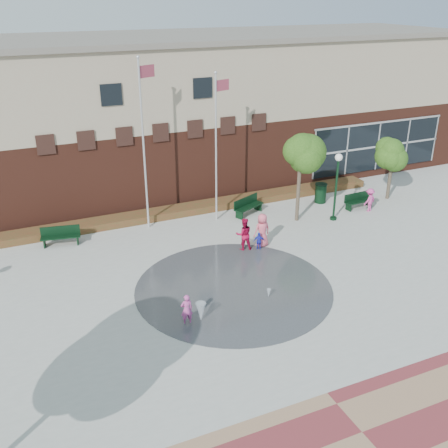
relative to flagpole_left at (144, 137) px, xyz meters
name	(u,v)px	position (x,y,z in m)	size (l,w,h in m)	color
ground	(267,326)	(1.45, -10.61, -4.93)	(120.00, 120.00, 0.00)	#666056
plaza_concrete	(224,277)	(1.45, -6.61, -4.93)	(46.00, 18.00, 0.01)	#A8A8A0
splash_pad	(234,288)	(1.45, -7.61, -4.93)	(8.40, 8.40, 0.01)	#383A3D
library_building	(136,113)	(1.45, 6.87, -0.29)	(44.40, 10.40, 9.20)	#58291D
flower_bed	(169,216)	(1.45, 0.99, -4.93)	(26.00, 1.20, 0.40)	maroon
flagpole_left	(144,137)	(0.00, 0.00, 0.00)	(0.97, 0.47, 8.85)	silver
flagpole_right	(217,141)	(3.73, -0.54, -0.46)	(0.94, 0.38, 8.00)	silver
lamp_right	(337,180)	(9.59, -3.22, -2.57)	(0.40, 0.40, 3.79)	black
bench_left	(61,240)	(-4.64, -0.35, -4.62)	(1.97, 0.89, 0.96)	black
bench_mid	(249,209)	(5.62, -0.65, -4.61)	(2.06, 1.33, 1.01)	black
bench_right	(359,204)	(11.90, -2.42, -4.63)	(1.85, 0.61, 0.92)	black
trash_can	(321,193)	(10.38, -0.72, -4.33)	(0.72, 0.72, 1.19)	black
tree_mid	(300,159)	(7.70, -2.46, -1.42)	(2.85, 2.85, 4.82)	#403529
tree_small_right	(393,154)	(14.48, -1.87, -2.11)	(2.26, 2.26, 3.86)	#403529
water_jet_a	(201,322)	(-0.73, -9.33, -4.93)	(0.40, 0.40, 0.79)	white
water_jet_b	(268,298)	(2.45, -8.90, -4.93)	(0.17, 0.17, 0.39)	white
child_splash	(187,309)	(-1.26, -9.23, -4.30)	(0.46, 0.30, 1.27)	#BE4596
adult_red	(244,234)	(3.45, -4.49, -4.10)	(0.81, 0.63, 1.66)	#A80D36
adult_pink	(262,230)	(4.44, -4.50, -4.07)	(0.84, 0.55, 1.72)	#EA5C74
child_blue	(259,241)	(4.12, -4.81, -4.47)	(0.54, 0.23, 0.92)	#272FC7
person_bench	(370,200)	(12.18, -2.99, -4.24)	(0.89, 0.51, 1.37)	#D54294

